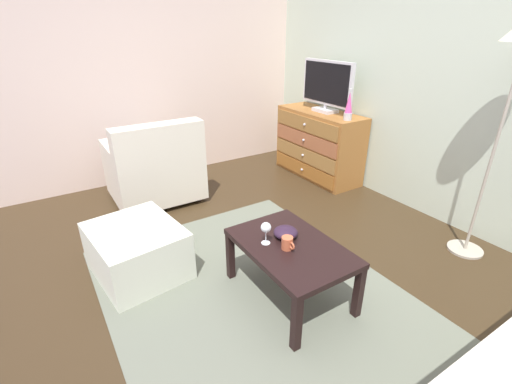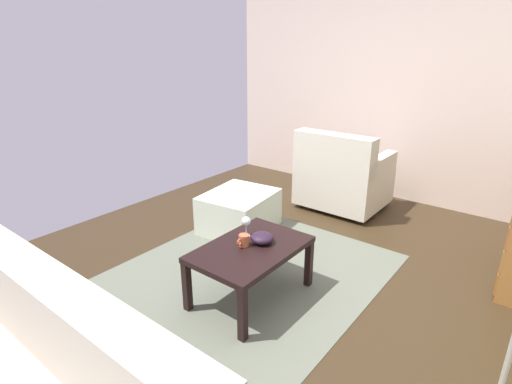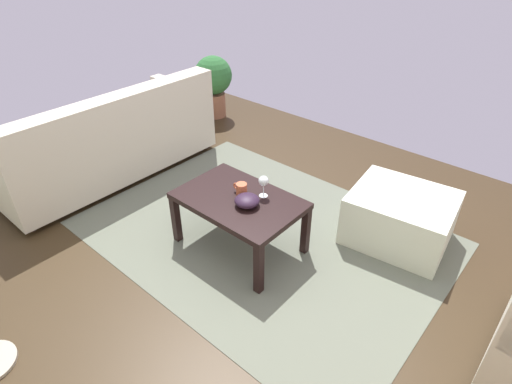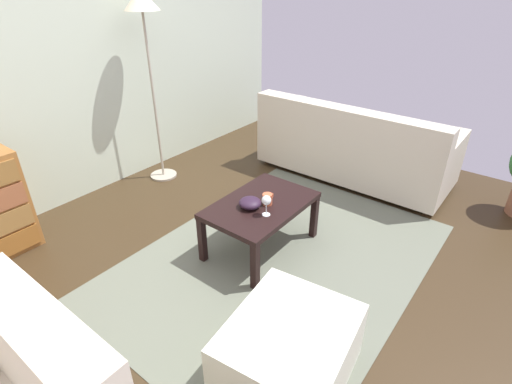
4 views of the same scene
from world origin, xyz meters
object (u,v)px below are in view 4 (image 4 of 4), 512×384
coffee_table (261,209)px  ottoman (289,352)px  bowl_decorative (250,203)px  couch_large (353,148)px  mug (268,199)px  standing_lamp (144,20)px  wine_glass (266,201)px

coffee_table → ottoman: (-0.83, -0.82, -0.17)m
bowl_decorative → couch_large: size_ratio=0.08×
mug → bowl_decorative: size_ratio=0.68×
standing_lamp → coffee_table: bearing=-102.7°
coffee_table → couch_large: 1.62m
mug → bowl_decorative: 0.14m
bowl_decorative → couch_large: couch_large is taller
coffee_table → mug: 0.11m
bowl_decorative → standing_lamp: size_ratio=0.09×
mug → wine_glass: bearing=-147.3°
wine_glass → mug: 0.17m
coffee_table → mug: (0.02, -0.05, 0.10)m
mug → ottoman: size_ratio=0.16×
mug → couch_large: size_ratio=0.06×
coffee_table → standing_lamp: (0.36, 1.61, 1.21)m
coffee_table → wine_glass: bearing=-129.7°
standing_lamp → wine_glass: bearing=-105.2°
wine_glass → bowl_decorative: (0.01, 0.16, -0.08)m
coffee_table → standing_lamp: size_ratio=0.47×
couch_large → standing_lamp: standing_lamp is taller
ottoman → standing_lamp: bearing=63.8°
wine_glass → couch_large: size_ratio=0.08×
couch_large → standing_lamp: 2.39m
coffee_table → ottoman: 1.18m
coffee_table → wine_glass: 0.24m
wine_glass → ottoman: size_ratio=0.22×
coffee_table → bowl_decorative: bowl_decorative is taller
bowl_decorative → standing_lamp: standing_lamp is taller
coffee_table → bowl_decorative: 0.14m
bowl_decorative → ottoman: bowl_decorative is taller
coffee_table → mug: size_ratio=7.47×
bowl_decorative → ottoman: (-0.73, -0.85, -0.26)m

